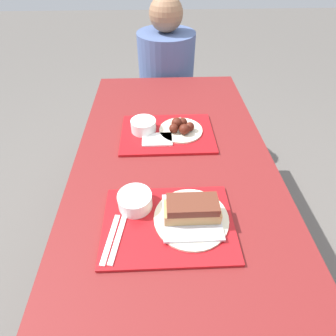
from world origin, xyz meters
name	(u,v)px	position (x,y,z in m)	size (l,w,h in m)	color
ground_plane	(173,264)	(0.00, 0.00, 0.00)	(12.00, 12.00, 0.00)	#605B56
picnic_table	(174,189)	(0.00, 0.00, 0.64)	(0.80, 1.68, 0.73)	maroon
picnic_bench_far	(166,111)	(0.00, 1.06, 0.37)	(0.76, 0.28, 0.44)	maroon
tray_near	(168,224)	(-0.03, -0.24, 0.74)	(0.41, 0.29, 0.01)	#B21419
tray_far	(167,134)	(-0.02, 0.25, 0.74)	(0.41, 0.29, 0.01)	#B21419
bowl_coleslaw_near	(135,200)	(-0.14, -0.16, 0.78)	(0.11, 0.11, 0.05)	white
brisket_sandwich_plate	(192,213)	(0.04, -0.22, 0.78)	(0.24, 0.24, 0.08)	beige
plastic_fork_near	(110,239)	(-0.21, -0.29, 0.75)	(0.04, 0.17, 0.00)	white
plastic_knife_near	(118,238)	(-0.19, -0.29, 0.75)	(0.04, 0.17, 0.00)	white
condiment_packet	(173,205)	(-0.02, -0.17, 0.75)	(0.04, 0.03, 0.01)	teal
bowl_coleslaw_far	(143,125)	(-0.12, 0.27, 0.78)	(0.11, 0.11, 0.05)	white
wings_plate_far	(181,128)	(0.04, 0.25, 0.77)	(0.19, 0.19, 0.06)	beige
napkin_far	(157,139)	(-0.06, 0.19, 0.75)	(0.13, 0.09, 0.01)	white
person_seated_across	(166,65)	(0.01, 1.06, 0.72)	(0.37, 0.37, 0.70)	#4C6093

